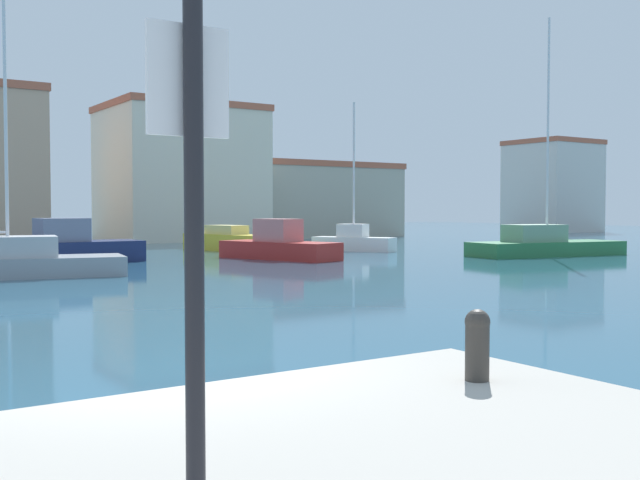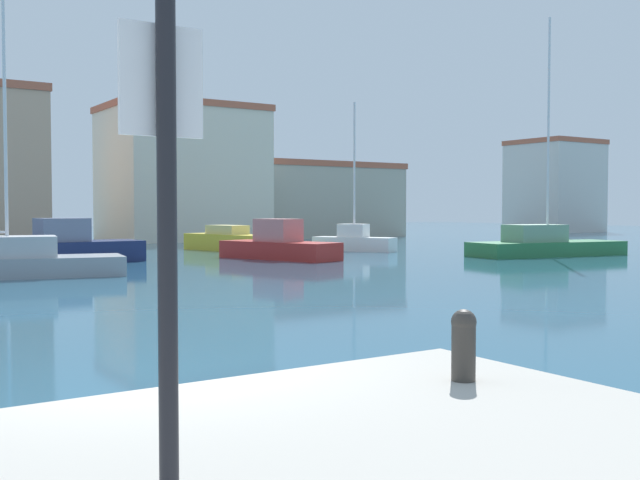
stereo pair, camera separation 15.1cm
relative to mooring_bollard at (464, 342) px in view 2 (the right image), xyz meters
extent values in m
plane|color=#285670|center=(12.92, 22.33, -1.24)|extent=(160.00, 160.00, 0.00)
cylinder|color=black|center=(-3.32, -1.31, 1.81)|extent=(0.10, 0.10, 4.31)
cube|color=white|center=(-3.32, -1.25, 1.83)|extent=(0.44, 0.03, 0.56)
cylinder|color=red|center=(-3.32, -1.23, 1.89)|extent=(0.24, 0.01, 0.24)
cylinder|color=#38332D|center=(0.00, 0.00, -0.08)|extent=(0.22, 0.22, 0.53)
sphere|color=#38332D|center=(0.00, 0.00, 0.18)|extent=(0.23, 0.23, 0.23)
cube|color=gray|center=(0.70, 23.56, -0.89)|extent=(8.28, 3.97, 0.71)
cube|color=#ADB0B5|center=(1.15, 23.47, -0.16)|extent=(2.69, 2.34, 0.75)
cylinder|color=silver|center=(0.70, 23.56, 5.44)|extent=(0.12, 0.12, 11.94)
cube|color=#B22823|center=(13.73, 26.72, -0.82)|extent=(3.89, 6.57, 0.85)
cube|color=#C4716E|center=(13.71, 26.80, 0.16)|extent=(2.04, 2.35, 1.10)
cube|color=#28703D|center=(26.65, 21.30, -0.87)|extent=(8.79, 3.96, 0.74)
cube|color=gray|center=(25.84, 21.43, -0.06)|extent=(3.17, 2.21, 0.89)
cylinder|color=silver|center=(26.65, 21.30, 5.26)|extent=(0.12, 0.12, 11.52)
cube|color=white|center=(20.86, 30.36, -0.84)|extent=(3.42, 4.90, 0.81)
cube|color=silver|center=(20.83, 30.41, -0.06)|extent=(1.63, 1.91, 0.76)
cylinder|color=silver|center=(20.86, 30.36, 3.43)|extent=(0.12, 0.12, 7.74)
cube|color=gold|center=(15.01, 34.53, -0.76)|extent=(3.10, 7.04, 0.97)
cube|color=#DFCD77|center=(14.95, 34.83, -0.02)|extent=(1.76, 2.77, 0.52)
cube|color=#19234C|center=(4.22, 29.95, -0.76)|extent=(7.16, 2.58, 0.96)
cube|color=slate|center=(4.26, 29.95, 0.25)|extent=(2.14, 1.93, 1.05)
cube|color=beige|center=(18.78, 50.36, 3.72)|extent=(11.12, 9.40, 9.92)
cube|color=#B25B42|center=(18.78, 50.36, 8.93)|extent=(11.35, 9.59, 0.50)
cube|color=#B2A893|center=(31.69, 50.28, 1.73)|extent=(13.70, 6.85, 5.95)
cube|color=#B25B42|center=(31.69, 50.28, 4.96)|extent=(13.97, 6.98, 0.50)
cube|color=beige|center=(60.33, 48.48, 3.36)|extent=(7.86, 7.44, 9.20)
cube|color=#B25B42|center=(60.33, 48.48, 8.20)|extent=(8.01, 7.58, 0.50)
camera|label=1|loc=(-4.88, -4.80, 1.19)|focal=42.42mm
camera|label=2|loc=(-4.76, -4.88, 1.19)|focal=42.42mm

